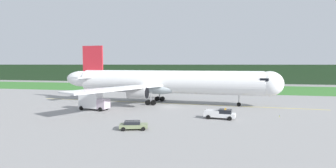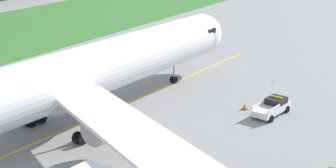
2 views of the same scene
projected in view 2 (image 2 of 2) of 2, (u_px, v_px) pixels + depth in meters
ground at (127, 129)px, 53.49m from camera, size 320.00×320.00×0.00m
taxiway_centerline_main at (82, 123)px, 55.02m from camera, size 73.04×4.25×0.01m
airliner at (76, 77)px, 52.98m from camera, size 56.44×50.27×14.87m
ops_pickup_truck at (273, 107)px, 57.12m from camera, size 5.76×2.85×1.94m
apron_cone at (244, 106)px, 58.79m from camera, size 0.63×0.63×0.79m
taxiway_edge_light_east at (274, 82)px, 68.00m from camera, size 0.12×0.12×0.44m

